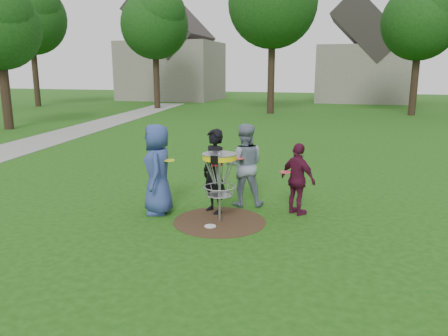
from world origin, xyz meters
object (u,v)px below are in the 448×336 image
(player_grey, at_px, (244,165))
(disc_golf_basket, at_px, (220,170))
(player_blue, at_px, (158,169))
(player_black, at_px, (214,172))
(player_maroon, at_px, (298,179))

(player_grey, relative_size, disc_golf_basket, 1.29)
(player_blue, xyz_separation_m, player_black, (1.09, 0.35, -0.05))
(player_blue, bearing_deg, player_grey, 102.23)
(player_maroon, bearing_deg, player_blue, 49.90)
(player_black, xyz_separation_m, disc_golf_basket, (0.27, -0.51, 0.15))
(player_blue, xyz_separation_m, player_grey, (1.54, 1.02, -0.03))
(player_grey, distance_m, disc_golf_basket, 1.20)
(disc_golf_basket, bearing_deg, player_black, 117.53)
(player_blue, bearing_deg, disc_golf_basket, 62.18)
(player_blue, distance_m, player_black, 1.14)
(disc_golf_basket, bearing_deg, player_blue, 173.34)
(disc_golf_basket, bearing_deg, player_grey, 80.77)
(player_black, xyz_separation_m, player_maroon, (1.64, 0.37, -0.13))
(player_grey, height_order, disc_golf_basket, player_grey)
(player_grey, xyz_separation_m, player_maroon, (1.19, -0.30, -0.16))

